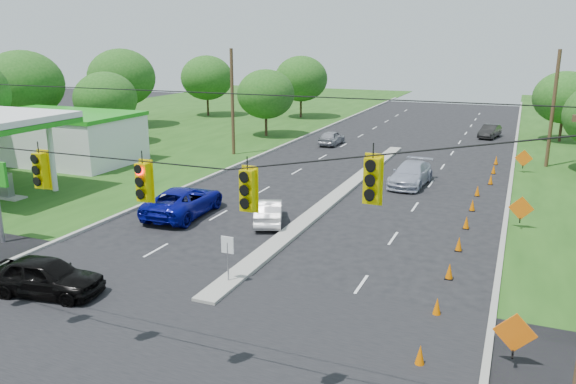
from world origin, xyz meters
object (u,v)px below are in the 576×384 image
at_px(gas_station, 47,134).
at_px(black_sedan, 45,276).
at_px(white_sedan, 269,211).
at_px(blue_pickup, 184,201).

relative_size(gas_station, black_sedan, 4.34).
bearing_deg(gas_station, black_sedan, -45.41).
distance_m(white_sedan, blue_pickup, 5.06).
bearing_deg(white_sedan, blue_pickup, -16.10).
distance_m(gas_station, white_sedan, 22.83).
height_order(gas_station, blue_pickup, gas_station).
height_order(black_sedan, white_sedan, black_sedan).
distance_m(gas_station, blue_pickup, 18.25).
relative_size(gas_station, blue_pickup, 3.35).
distance_m(gas_station, black_sedan, 25.11).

